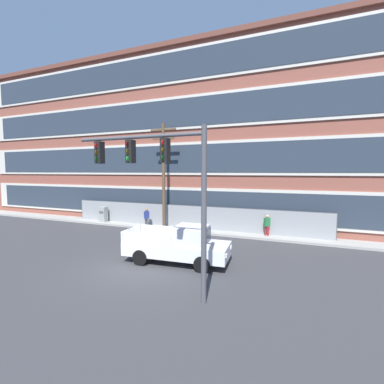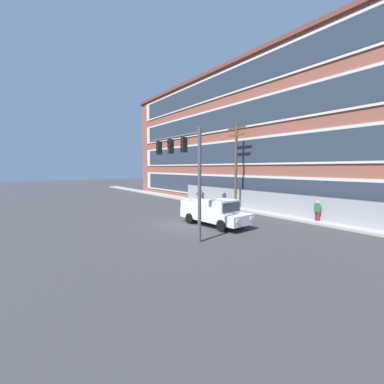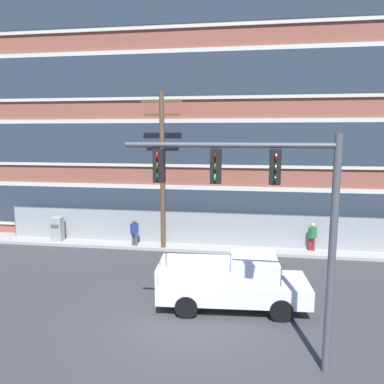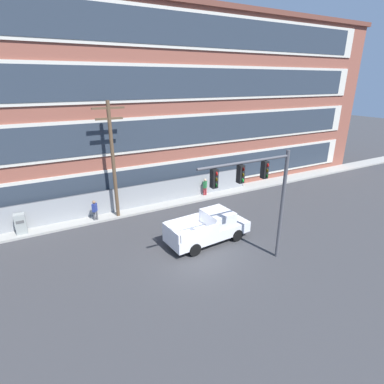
{
  "view_description": "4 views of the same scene",
  "coord_description": "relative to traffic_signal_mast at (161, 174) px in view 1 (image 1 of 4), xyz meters",
  "views": [
    {
      "loc": [
        7.44,
        -10.92,
        4.79
      ],
      "look_at": [
        1.59,
        3.96,
        3.5
      ],
      "focal_mm": 24.0,
      "sensor_mm": 36.0,
      "label": 1
    },
    {
      "loc": [
        15.78,
        -11.11,
        4.19
      ],
      "look_at": [
        -2.25,
        2.07,
        2.09
      ],
      "focal_mm": 24.0,
      "sensor_mm": 36.0,
      "label": 2
    },
    {
      "loc": [
        2.33,
        -12.12,
        6.42
      ],
      "look_at": [
        -0.14,
        4.19,
        3.82
      ],
      "focal_mm": 35.0,
      "sensor_mm": 36.0,
      "label": 3
    },
    {
      "loc": [
        -7.25,
        -13.44,
        9.82
      ],
      "look_at": [
        3.06,
        5.45,
        1.78
      ],
      "focal_mm": 28.0,
      "sensor_mm": 36.0,
      "label": 4
    }
  ],
  "objects": [
    {
      "name": "ground_plane",
      "position": [
        -2.8,
        2.36,
        -4.68
      ],
      "size": [
        160.0,
        160.0,
        0.0
      ],
      "primitive_type": "plane",
      "color": "#38383A"
    },
    {
      "name": "chain_link_fence",
      "position": [
        -3.54,
        10.72,
        -3.66
      ],
      "size": [
        22.08,
        0.06,
        2.01
      ],
      "color": "gray",
      "rests_on": "ground"
    },
    {
      "name": "pedestrian_by_fence",
      "position": [
        3.0,
        10.41,
        -3.7
      ],
      "size": [
        0.46,
        0.44,
        1.69
      ],
      "color": "maroon",
      "rests_on": "ground"
    },
    {
      "name": "electrical_cabinet",
      "position": [
        -11.5,
        10.16,
        -3.9
      ],
      "size": [
        0.68,
        0.53,
        1.55
      ],
      "color": "#939993",
      "rests_on": "ground"
    },
    {
      "name": "brick_mill_building",
      "position": [
        -3.1,
        16.48,
        3.09
      ],
      "size": [
        53.22,
        10.88,
        15.51
      ],
      "color": "brown",
      "rests_on": "ground"
    },
    {
      "name": "pickup_truck_white",
      "position": [
        -0.83,
        3.48,
        -3.74
      ],
      "size": [
        5.64,
        2.46,
        1.96
      ],
      "color": "silver",
      "rests_on": "ground"
    },
    {
      "name": "utility_pole_near_corner",
      "position": [
        -5.05,
        9.83,
        0.03
      ],
      "size": [
        2.2,
        0.26,
        8.59
      ],
      "color": "brown",
      "rests_on": "ground"
    },
    {
      "name": "pedestrian_near_cabinet",
      "position": [
        -6.7,
        9.87,
        -3.7
      ],
      "size": [
        0.43,
        0.46,
        1.69
      ],
      "color": "#4C4C51",
      "rests_on": "ground"
    },
    {
      "name": "traffic_signal_mast",
      "position": [
        0.0,
        0.0,
        0.0
      ],
      "size": [
        5.58,
        0.43,
        6.41
      ],
      "color": "#4C4C51",
      "rests_on": "ground"
    },
    {
      "name": "sidewalk_building_side",
      "position": [
        -2.8,
        10.44,
        -4.6
      ],
      "size": [
        80.0,
        1.8,
        0.16
      ],
      "primitive_type": "cube",
      "color": "#9E9B93",
      "rests_on": "ground"
    }
  ]
}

